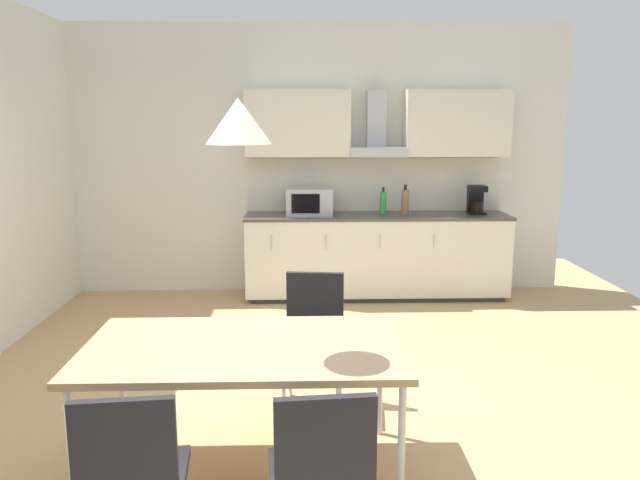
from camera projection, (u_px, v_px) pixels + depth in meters
ground_plane at (297, 411)px, 4.08m from camera, size 7.24×8.89×0.02m
wall_back at (298, 161)px, 6.77m from camera, size 5.79×0.10×2.86m
kitchen_counter at (376, 255)px, 6.64m from camera, size 2.77×0.62×0.89m
backsplash_tile at (374, 185)px, 6.78m from camera, size 2.75×0.02×0.57m
upper_wall_cabinets at (377, 125)px, 6.50m from camera, size 2.75×0.40×0.68m
microwave at (309, 201)px, 6.51m from camera, size 0.48×0.35×0.28m
coffee_maker at (476, 200)px, 6.58m from camera, size 0.18×0.19×0.30m
bottle_green at (383, 202)px, 6.58m from camera, size 0.07×0.07×0.28m
bottle_brown at (405, 202)px, 6.52m from camera, size 0.08×0.08×0.31m
dining_table at (244, 352)px, 3.21m from camera, size 1.64×0.93×0.72m
chair_near_left at (131, 470)px, 2.40m from camera, size 0.44×0.44×0.87m
chair_far_right at (314, 326)px, 4.08m from camera, size 0.44×0.44×0.87m
chair_near_right at (322, 467)px, 2.42m from camera, size 0.43×0.43×0.87m
pendant_lamp at (238, 121)px, 2.99m from camera, size 0.32×0.32×0.22m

